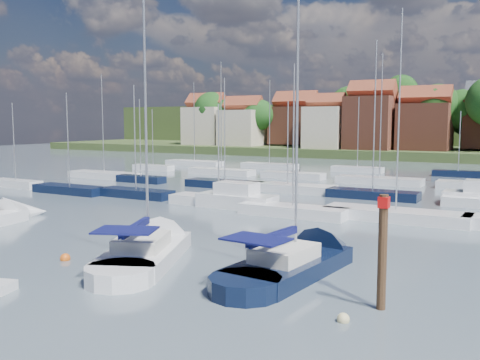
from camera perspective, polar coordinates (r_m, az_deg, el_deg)
The scene contains 10 objects.
ground at distance 62.93m, azimuth 13.03°, elevation -0.74°, with size 260.00×260.00×0.00m, color #404D57.
sailboat_centre at distance 30.90m, azimuth -9.18°, elevation -7.18°, with size 7.94×12.89×17.04m.
sailboat_navy at distance 27.98m, azimuth 6.96°, elevation -8.56°, with size 4.39×12.55×17.01m.
timber_piling at distance 22.31m, azimuth 14.88°, elevation -9.72°, with size 0.40×0.40×6.89m.
buoy_c at distance 30.80m, azimuth -18.14°, elevation -8.13°, with size 0.55×0.55×0.55m, color #D85914.
buoy_d at distance 26.12m, azimuth -14.66°, elevation -10.61°, with size 0.46×0.46×0.46m, color beige.
buoy_e at distance 29.81m, azimuth 2.34°, elevation -8.30°, with size 0.52×0.52×0.52m, color #D85914.
buoy_f at distance 21.11m, azimuth 10.94°, elevation -14.63°, with size 0.49×0.49×0.49m, color beige.
marina_field at distance 57.72m, azimuth 13.48°, elevation -0.94°, with size 79.62×41.41×15.93m.
far_shore_town at distance 153.41m, azimuth 23.82°, elevation 4.65°, with size 212.46×90.00×22.27m.
Camera 1 is at (17.62, -19.94, 7.49)m, focal length 40.00 mm.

